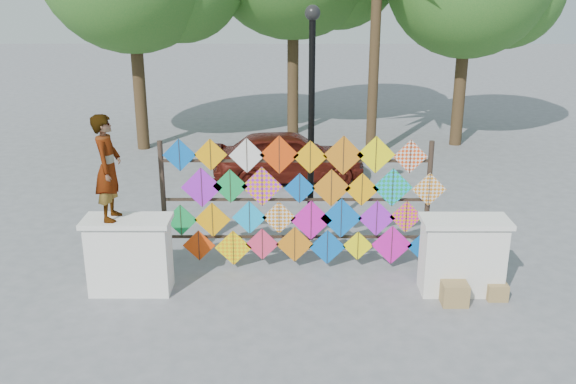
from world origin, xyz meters
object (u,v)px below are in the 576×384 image
at_px(sedan, 288,156).
at_px(lamppost, 312,104).
at_px(vendor_woman, 108,168).
at_px(kite_rack, 301,203).

xyz_separation_m(sedan, lamppost, (0.43, -3.82, 2.05)).
xyz_separation_m(vendor_woman, sedan, (2.79, 6.02, -1.48)).
relative_size(kite_rack, vendor_woman, 2.92).
distance_m(vendor_woman, sedan, 6.80).
distance_m(vendor_woman, lamppost, 3.94).
height_order(kite_rack, sedan, kite_rack).
bearing_deg(lamppost, sedan, 96.45).
relative_size(kite_rack, sedan, 1.30).
bearing_deg(vendor_woman, lamppost, -55.26).
xyz_separation_m(kite_rack, lamppost, (0.20, 1.27, 1.47)).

